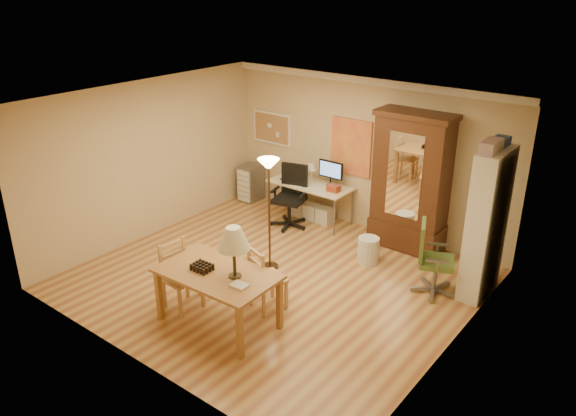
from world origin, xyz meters
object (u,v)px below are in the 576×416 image
Objects in this scene: computer_desk at (312,198)px; office_chair_black at (290,210)px; armoire at (410,191)px; dining_table at (223,264)px; bookshelf at (486,225)px; office_chair_green at (432,274)px.

computer_desk is 0.50m from office_chair_black.
computer_desk is at bearing -177.49° from armoire.
computer_desk is at bearing 69.39° from office_chair_black.
dining_table is 3.65m from armoire.
armoire is at bearing 77.35° from dining_table.
bookshelf reaches higher than office_chair_black.
dining_table is at bearing -67.30° from office_chair_black.
bookshelf is (1.50, -0.70, 0.06)m from armoire.
office_chair_green is 1.65m from armoire.
dining_table is 0.68× the size of armoire.
bookshelf is at bearing -10.33° from computer_desk.
computer_desk is 3.50m from bookshelf.
office_chair_green is at bearing -140.95° from bookshelf.
computer_desk is at bearing 107.44° from dining_table.
office_chair_green is 0.51× the size of bookshelf.
dining_table is at bearing -128.79° from bookshelf.
dining_table is 1.39× the size of office_chair_black.
office_chair_green is at bearing -19.97° from computer_desk.
armoire reaches higher than office_chair_black.
office_chair_black is (-0.17, -0.46, -0.13)m from computer_desk.
office_chair_green is at bearing -10.92° from office_chair_black.
armoire is at bearing 130.93° from office_chair_green.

